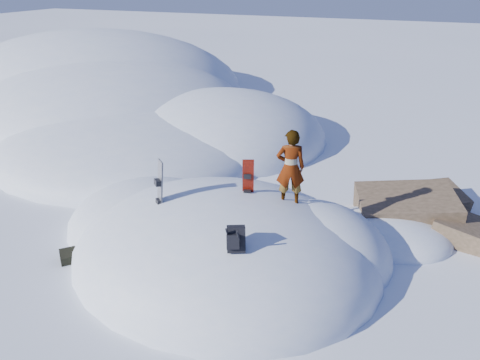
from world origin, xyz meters
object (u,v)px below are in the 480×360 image
at_px(snowboard_dark, 160,194).
at_px(backpack, 236,239).
at_px(person, 290,168).
at_px(snowboard_red, 248,186).

height_order(snowboard_dark, backpack, snowboard_dark).
distance_m(snowboard_dark, person, 2.86).
relative_size(snowboard_red, snowboard_dark, 0.86).
bearing_deg(snowboard_dark, snowboard_red, 73.54).
xyz_separation_m(snowboard_dark, person, (2.54, 1.18, 0.56)).
distance_m(snowboard_red, person, 1.04).
bearing_deg(snowboard_red, backpack, -96.01).
xyz_separation_m(snowboard_red, backpack, (0.55, -1.97, -0.13)).
xyz_separation_m(snowboard_red, person, (0.89, 0.19, 0.50)).
distance_m(snowboard_red, snowboard_dark, 1.92).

